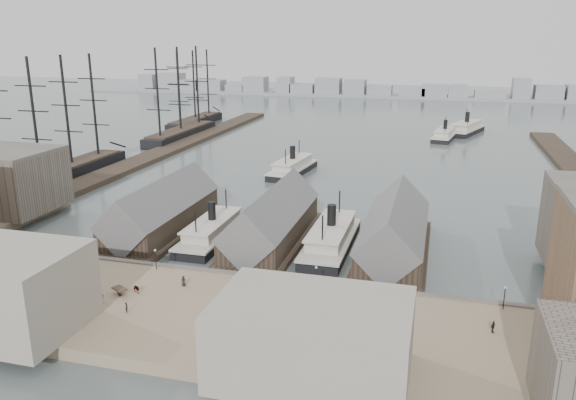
% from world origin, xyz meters
% --- Properties ---
extents(ground, '(900.00, 900.00, 0.00)m').
position_xyz_m(ground, '(0.00, 0.00, 0.00)').
color(ground, '#4A5555').
rests_on(ground, ground).
extents(quay, '(180.00, 30.00, 2.00)m').
position_xyz_m(quay, '(0.00, -20.00, 1.00)').
color(quay, '#847259').
rests_on(quay, ground).
extents(seawall, '(180.00, 1.20, 2.30)m').
position_xyz_m(seawall, '(0.00, -5.20, 1.15)').
color(seawall, '#59544C').
rests_on(seawall, ground).
extents(west_wharf, '(10.00, 220.00, 1.60)m').
position_xyz_m(west_wharf, '(-68.00, 100.00, 0.80)').
color(west_wharf, '#2D231C').
rests_on(west_wharf, ground).
extents(ferry_shed_west, '(14.00, 42.00, 12.60)m').
position_xyz_m(ferry_shed_west, '(-26.00, 16.88, 4.64)').
color(ferry_shed_west, '#2D231C').
rests_on(ferry_shed_west, ground).
extents(ferry_shed_center, '(14.00, 42.00, 12.60)m').
position_xyz_m(ferry_shed_center, '(0.00, 16.88, 4.64)').
color(ferry_shed_center, '#2D231C').
rests_on(ferry_shed_center, ground).
extents(ferry_shed_east, '(14.00, 42.00, 12.60)m').
position_xyz_m(ferry_shed_east, '(26.00, 16.88, 4.64)').
color(ferry_shed_east, '#2D231C').
rests_on(ferry_shed_east, ground).
extents(warehouse_west_back, '(26.00, 20.00, 14.00)m').
position_xyz_m(warehouse_west_back, '(-70.00, 18.00, 9.00)').
color(warehouse_west_back, '#60564C').
rests_on(warehouse_west_back, west_land).
extents(street_bldg_center, '(24.00, 16.00, 10.00)m').
position_xyz_m(street_bldg_center, '(20.00, -32.00, 7.00)').
color(street_bldg_center, gray).
rests_on(street_bldg_center, quay).
extents(lamp_post_far_w, '(0.44, 0.44, 3.92)m').
position_xyz_m(lamp_post_far_w, '(-45.00, -7.00, 4.71)').
color(lamp_post_far_w, black).
rests_on(lamp_post_far_w, quay).
extents(lamp_post_near_w, '(0.44, 0.44, 3.92)m').
position_xyz_m(lamp_post_near_w, '(-15.00, -7.00, 4.71)').
color(lamp_post_near_w, black).
rests_on(lamp_post_near_w, quay).
extents(lamp_post_near_e, '(0.44, 0.44, 3.92)m').
position_xyz_m(lamp_post_near_e, '(15.00, -7.00, 4.71)').
color(lamp_post_near_e, black).
rests_on(lamp_post_near_e, quay).
extents(lamp_post_far_e, '(0.44, 0.44, 3.92)m').
position_xyz_m(lamp_post_far_e, '(45.00, -7.00, 4.71)').
color(lamp_post_far_e, black).
rests_on(lamp_post_far_e, quay).
extents(far_shore, '(500.00, 40.00, 15.72)m').
position_xyz_m(far_shore, '(-2.07, 334.14, 3.91)').
color(far_shore, gray).
rests_on(far_shore, ground).
extents(ferry_docked_west, '(7.89, 26.30, 9.39)m').
position_xyz_m(ferry_docked_west, '(-13.00, 14.87, 2.20)').
color(ferry_docked_west, black).
rests_on(ferry_docked_west, ground).
extents(ferry_docked_east, '(8.60, 28.66, 10.23)m').
position_xyz_m(ferry_docked_east, '(13.00, 16.73, 2.40)').
color(ferry_docked_east, black).
rests_on(ferry_docked_east, ground).
extents(ferry_open_near, '(11.22, 27.90, 9.69)m').
position_xyz_m(ferry_open_near, '(-12.09, 80.10, 2.27)').
color(ferry_open_near, black).
rests_on(ferry_open_near, ground).
extents(ferry_open_mid, '(11.74, 26.39, 9.10)m').
position_xyz_m(ferry_open_mid, '(35.61, 158.82, 2.13)').
color(ferry_open_mid, black).
rests_on(ferry_open_mid, ground).
extents(ferry_open_far, '(18.18, 30.97, 10.60)m').
position_xyz_m(ferry_open_far, '(45.21, 177.17, 2.49)').
color(ferry_open_far, black).
rests_on(ferry_open_far, ground).
extents(sailing_ship_near, '(9.20, 63.41, 37.84)m').
position_xyz_m(sailing_ship_near, '(-79.93, 51.77, 2.78)').
color(sailing_ship_near, black).
rests_on(sailing_ship_near, ground).
extents(sailing_ship_mid, '(9.51, 54.95, 39.10)m').
position_xyz_m(sailing_ship_mid, '(-76.29, 131.41, 2.80)').
color(sailing_ship_mid, black).
rests_on(sailing_ship_mid, ground).
extents(sailing_ship_far, '(8.95, 49.74, 36.81)m').
position_xyz_m(sailing_ship_far, '(-86.03, 168.17, 2.66)').
color(sailing_ship_far, black).
rests_on(sailing_ship_far, ground).
extents(horse_cart_center, '(4.79, 3.22, 1.51)m').
position_xyz_m(horse_cart_center, '(-14.29, -17.31, 2.79)').
color(horse_cart_center, black).
rests_on(horse_cart_center, quay).
extents(horse_cart_right, '(4.79, 3.37, 1.59)m').
position_xyz_m(horse_cart_right, '(26.24, -18.42, 2.81)').
color(horse_cart_right, black).
rests_on(horse_cart_right, quay).
extents(pedestrian_1, '(1.04, 1.07, 1.74)m').
position_xyz_m(pedestrian_1, '(-32.17, -20.69, 2.87)').
color(pedestrian_1, black).
rests_on(pedestrian_1, quay).
extents(pedestrian_2, '(0.79, 1.17, 1.69)m').
position_xyz_m(pedestrian_2, '(-26.44, -13.54, 2.84)').
color(pedestrian_2, black).
rests_on(pedestrian_2, quay).
extents(pedestrian_3, '(0.56, 1.04, 1.69)m').
position_xyz_m(pedestrian_3, '(-16.89, -21.52, 2.85)').
color(pedestrian_3, black).
rests_on(pedestrian_3, quay).
extents(pedestrian_4, '(1.05, 0.90, 1.82)m').
position_xyz_m(pedestrian_4, '(-7.04, -12.26, 2.91)').
color(pedestrian_4, black).
rests_on(pedestrian_4, quay).
extents(pedestrian_5, '(0.76, 0.73, 1.68)m').
position_xyz_m(pedestrian_5, '(5.63, -20.59, 2.84)').
color(pedestrian_5, black).
rests_on(pedestrian_5, quay).
extents(pedestrian_6, '(1.06, 1.06, 1.73)m').
position_xyz_m(pedestrian_6, '(24.45, -12.16, 2.87)').
color(pedestrian_6, black).
rests_on(pedestrian_6, quay).
extents(pedestrian_7, '(0.97, 1.31, 1.80)m').
position_xyz_m(pedestrian_7, '(26.60, -26.34, 2.90)').
color(pedestrian_7, black).
rests_on(pedestrian_7, quay).
extents(pedestrian_8, '(0.99, 1.10, 1.79)m').
position_xyz_m(pedestrian_8, '(42.88, -15.01, 2.90)').
color(pedestrian_8, black).
rests_on(pedestrian_8, quay).
extents(pedestrian_9, '(0.91, 0.96, 1.66)m').
position_xyz_m(pedestrian_9, '(51.76, -20.59, 2.83)').
color(pedestrian_9, black).
rests_on(pedestrian_9, quay).
extents(pedestrian_10, '(0.67, 0.75, 1.68)m').
position_xyz_m(pedestrian_10, '(-11.36, -23.37, 2.84)').
color(pedestrian_10, black).
rests_on(pedestrian_10, quay).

